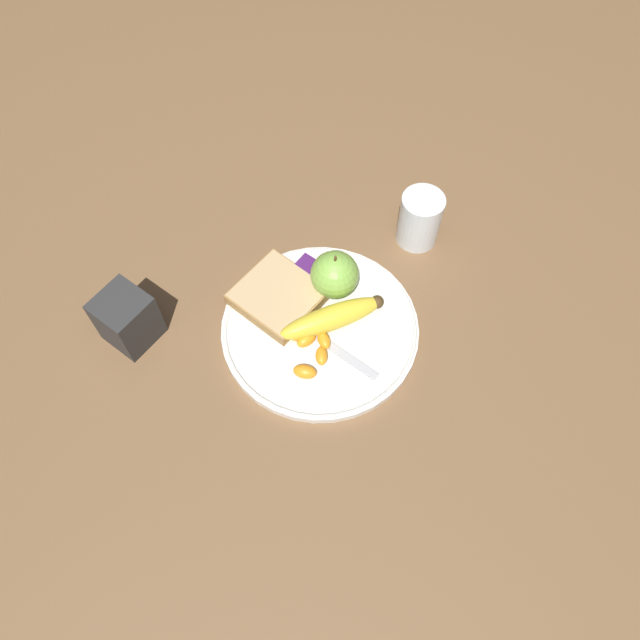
{
  "coord_description": "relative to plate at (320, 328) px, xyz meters",
  "views": [
    {
      "loc": [
        -0.27,
        0.35,
        0.8
      ],
      "look_at": [
        0.0,
        0.0,
        0.03
      ],
      "focal_mm": 35.0,
      "sensor_mm": 36.0,
      "label": 1
    }
  ],
  "objects": [
    {
      "name": "ground_plane",
      "position": [
        0.0,
        0.0,
        -0.01
      ],
      "size": [
        3.0,
        3.0,
        0.0
      ],
      "primitive_type": "plane",
      "color": "brown"
    },
    {
      "name": "plate",
      "position": [
        0.0,
        0.0,
        0.0
      ],
      "size": [
        0.29,
        0.29,
        0.01
      ],
      "color": "silver",
      "rests_on": "ground_plane"
    },
    {
      "name": "juice_glass",
      "position": [
        -0.02,
        -0.23,
        0.03
      ],
      "size": [
        0.07,
        0.07,
        0.09
      ],
      "color": "silver",
      "rests_on": "ground_plane"
    },
    {
      "name": "apple",
      "position": [
        0.02,
        -0.07,
        0.04
      ],
      "size": [
        0.07,
        0.07,
        0.08
      ],
      "color": "#84BC47",
      "rests_on": "plate"
    },
    {
      "name": "banana",
      "position": [
        -0.01,
        -0.01,
        0.02
      ],
      "size": [
        0.11,
        0.15,
        0.04
      ],
      "color": "yellow",
      "rests_on": "plate"
    },
    {
      "name": "bread_slice",
      "position": [
        0.08,
        0.0,
        0.02
      ],
      "size": [
        0.12,
        0.12,
        0.02
      ],
      "color": "olive",
      "rests_on": "plate"
    },
    {
      "name": "fork",
      "position": [
        0.0,
        0.02,
        0.01
      ],
      "size": [
        0.19,
        0.03,
        0.0
      ],
      "rotation": [
        0.0,
        0.0,
        12.55
      ],
      "color": "#B2B2B7",
      "rests_on": "plate"
    },
    {
      "name": "jam_packet",
      "position": [
        0.07,
        -0.06,
        0.01
      ],
      "size": [
        0.04,
        0.04,
        0.02
      ],
      "color": "silver",
      "rests_on": "plate"
    },
    {
      "name": "orange_segment_0",
      "position": [
        0.01,
        0.02,
        0.01
      ],
      "size": [
        0.03,
        0.04,
        0.02
      ],
      "color": "orange",
      "rests_on": "plate"
    },
    {
      "name": "orange_segment_1",
      "position": [
        -0.02,
        0.02,
        0.01
      ],
      "size": [
        0.03,
        0.03,
        0.02
      ],
      "color": "orange",
      "rests_on": "plate"
    },
    {
      "name": "orange_segment_2",
      "position": [
        -0.03,
        0.07,
        0.01
      ],
      "size": [
        0.04,
        0.03,
        0.02
      ],
      "color": "orange",
      "rests_on": "plate"
    },
    {
      "name": "orange_segment_3",
      "position": [
        -0.0,
        0.03,
        0.01
      ],
      "size": [
        0.03,
        0.03,
        0.02
      ],
      "color": "orange",
      "rests_on": "plate"
    },
    {
      "name": "orange_segment_4",
      "position": [
        -0.03,
        0.04,
        0.01
      ],
      "size": [
        0.03,
        0.03,
        0.02
      ],
      "color": "orange",
      "rests_on": "plate"
    },
    {
      "name": "orange_segment_5",
      "position": [
        0.01,
        0.03,
        0.01
      ],
      "size": [
        0.04,
        0.04,
        0.02
      ],
      "color": "orange",
      "rests_on": "plate"
    },
    {
      "name": "condiment_caddy",
      "position": [
        0.21,
        0.17,
        0.04
      ],
      "size": [
        0.07,
        0.07,
        0.09
      ],
      "color": "#2D2D2D",
      "rests_on": "ground_plane"
    }
  ]
}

